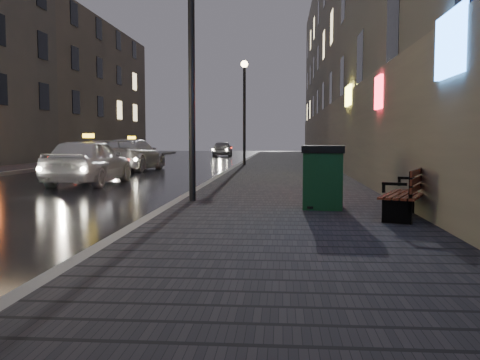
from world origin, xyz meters
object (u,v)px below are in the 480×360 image
at_px(taxi_mid, 132,155).
at_px(car_far, 222,149).
at_px(bench, 409,193).
at_px(taxi_near, 89,161).
at_px(car_left_mid, 81,157).
at_px(lamp_near, 191,43).
at_px(trash_bin, 324,177).
at_px(lamp_far, 244,99).

xyz_separation_m(taxi_mid, car_far, (2.05, 19.75, -0.09)).
bearing_deg(bench, taxi_near, 159.21).
xyz_separation_m(bench, car_left_mid, (-11.27, 14.59, 0.09)).
distance_m(lamp_near, car_far, 33.12).
distance_m(trash_bin, taxi_mid, 16.17).
bearing_deg(car_left_mid, taxi_mid, 14.80).
height_order(lamp_far, car_far, lamp_far).
xyz_separation_m(trash_bin, taxi_near, (-7.02, 6.63, -0.01)).
height_order(bench, taxi_mid, taxi_mid).
xyz_separation_m(lamp_near, car_far, (-3.00, 32.86, -2.84)).
distance_m(taxi_near, taxi_mid, 7.59).
bearing_deg(bench, car_left_mid, 149.78).
relative_size(taxi_near, car_left_mid, 1.09).
relative_size(lamp_near, trash_bin, 4.40).
xyz_separation_m(bench, taxi_near, (-8.35, 7.76, 0.18)).
bearing_deg(trash_bin, taxi_mid, 125.62).
xyz_separation_m(bench, taxi_mid, (-9.08, 15.32, 0.16)).
relative_size(lamp_near, car_far, 1.39).
bearing_deg(car_far, lamp_far, 97.46).
relative_size(lamp_near, bench, 3.03).
xyz_separation_m(taxi_near, car_far, (1.32, 27.31, -0.11)).
height_order(lamp_far, car_left_mid, lamp_far).
height_order(trash_bin, car_left_mid, trash_bin).
xyz_separation_m(trash_bin, car_left_mid, (-9.94, 13.46, -0.09)).
bearing_deg(lamp_far, bench, -77.51).
distance_m(lamp_near, taxi_mid, 14.32).
height_order(lamp_near, taxi_mid, lamp_near).
height_order(taxi_near, car_far, taxi_near).
relative_size(taxi_near, taxi_mid, 0.88).
bearing_deg(trash_bin, lamp_far, 105.96).
bearing_deg(lamp_near, lamp_far, 90.00).
height_order(lamp_far, taxi_near, lamp_far).
relative_size(car_left_mid, taxi_mid, 0.80).
distance_m(car_left_mid, car_far, 20.91).
distance_m(lamp_far, taxi_near, 11.63).
distance_m(bench, taxi_near, 11.40).
bearing_deg(taxi_mid, lamp_far, -146.64).
bearing_deg(lamp_far, taxi_near, -112.46).
relative_size(lamp_far, taxi_mid, 1.05).
bearing_deg(lamp_near, car_left_mid, 120.29).
height_order(car_left_mid, taxi_mid, taxi_mid).
relative_size(trash_bin, taxi_mid, 0.24).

